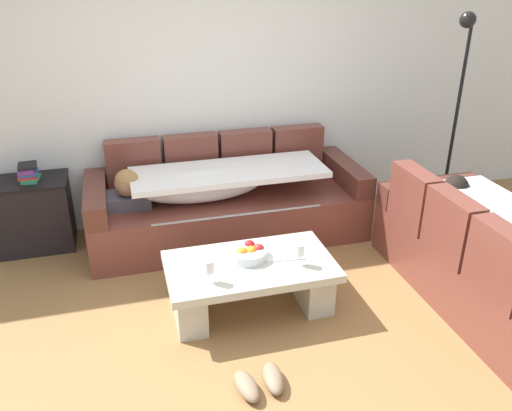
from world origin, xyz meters
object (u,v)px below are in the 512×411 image
Objects in this scene: open_magazine at (283,253)px; floor_lamp at (456,106)px; wine_glass_near_left at (209,267)px; pair_of_shoes at (260,382)px; side_cabinet at (29,214)px; coffee_table at (250,279)px; couch_along_wall at (223,203)px; fruit_bowl at (249,253)px; couch_near_window at (487,258)px; book_stack_on_cabinet at (28,172)px; wine_glass_near_right at (300,250)px.

floor_lamp is at bearing 31.70° from open_magazine.
wine_glass_near_left is 0.80m from pair_of_shoes.
wine_glass_near_left is 2.04m from side_cabinet.
pair_of_shoes is at bearing -100.70° from coffee_table.
couch_along_wall is 1.10m from fruit_bowl.
fruit_bowl is 0.26m from open_magazine.
open_magazine is 0.87× the size of pair_of_shoes.
pair_of_shoes is at bearing 104.33° from couch_near_window.
pair_of_shoes is at bearing -75.15° from wine_glass_near_left.
wine_glass_near_left is 0.77× the size of book_stack_on_cabinet.
couch_along_wall is at bearing 48.60° from couch_near_window.
wine_glass_near_left is 0.64m from open_magazine.
fruit_bowl is at bearing -92.11° from couch_along_wall.
pair_of_shoes is (1.48, -2.19, -0.28)m from side_cabinet.
side_cabinet is at bearing 142.58° from wine_glass_near_right.
couch_along_wall is 1.17m from coffee_table.
floor_lamp is (2.19, -0.16, 0.79)m from couch_along_wall.
coffee_table is 7.23× the size of wine_glass_near_right.
couch_near_window is 6.73× the size of fruit_bowl.
wine_glass_near_left is 0.65m from wine_glass_near_right.
coffee_table is 0.43m from wine_glass_near_right.
coffee_table is at bearing 27.40° from wine_glass_near_left.
wine_glass_near_right is (0.28, -1.28, 0.17)m from couch_along_wall.
couch_near_window is 1.57× the size of coffee_table.
floor_lamp is at bearing 24.13° from coffee_table.
couch_along_wall is at bearing 102.40° from wine_glass_near_right.
couch_near_window is (1.68, -1.49, 0.01)m from couch_along_wall.
floor_lamp reaches higher than wine_glass_near_right.
fruit_bowl is at bearing -176.93° from open_magazine.
couch_near_window is at bearing -8.49° from open_magazine.
side_cabinet reaches higher than wine_glass_near_right.
coffee_table is 0.31m from open_magazine.
couch_along_wall is at bearing -7.60° from side_cabinet.
wine_glass_near_right is (0.33, -0.12, 0.26)m from coffee_table.
book_stack_on_cabinet is at bearing 172.11° from couch_along_wall.
wine_glass_near_right reaches higher than pair_of_shoes.
floor_lamp is at bearing -5.72° from book_stack_on_cabinet.
wine_glass_near_left reaches higher than pair_of_shoes.
couch_near_window reaches higher than pair_of_shoes.
fruit_bowl is 2.11m from side_cabinet.
pair_of_shoes is (-0.48, -0.69, -0.45)m from wine_glass_near_right.
wine_glass_near_right is at bearing -77.60° from couch_along_wall.
floor_lamp is (2.56, 1.17, 0.62)m from wine_glass_near_left.
side_cabinet is (-1.64, 1.32, -0.10)m from fruit_bowl.
book_stack_on_cabinet is (-1.26, 1.55, 0.22)m from wine_glass_near_left.
coffee_table is 0.62× the size of floor_lamp.
fruit_bowl is 0.41m from wine_glass_near_left.
fruit_bowl is at bearing 77.12° from couch_near_window.
coffee_table is 4.29× the size of fruit_bowl.
book_stack_on_cabinet is 3.86m from floor_lamp.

